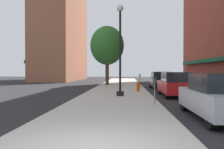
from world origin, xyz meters
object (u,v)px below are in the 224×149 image
at_px(car_red, 175,85).
at_px(fire_hydrant, 138,86).
at_px(car_black, 160,80).
at_px(parking_meter_far, 155,87).
at_px(lamppost, 120,48).
at_px(parking_meter_near, 140,79).
at_px(tree_near, 107,46).
at_px(car_silver, 218,97).

bearing_deg(car_red, fire_hydrant, 135.79).
height_order(fire_hydrant, car_black, car_black).
bearing_deg(parking_meter_far, lamppost, 114.68).
relative_size(parking_meter_near, tree_near, 0.19).
height_order(parking_meter_near, tree_near, tree_near).
relative_size(parking_meter_near, car_red, 0.30).
bearing_deg(car_silver, car_red, 91.42).
distance_m(fire_hydrant, car_silver, 9.90).
bearing_deg(fire_hydrant, tree_near, 111.14).
distance_m(parking_meter_far, car_red, 5.20).
bearing_deg(tree_near, parking_meter_far, -76.76).
relative_size(car_red, car_black, 1.00).
bearing_deg(fire_hydrant, lamppost, -112.32).
xyz_separation_m(parking_meter_near, car_silver, (1.95, -14.76, -0.14)).
height_order(parking_meter_near, car_silver, car_silver).
relative_size(fire_hydrant, car_red, 0.18).
distance_m(lamppost, tree_near, 11.49).
distance_m(parking_meter_near, tree_near, 5.87).
bearing_deg(car_black, parking_meter_far, -101.51).
xyz_separation_m(parking_meter_near, tree_near, (-3.55, 2.90, 3.67)).
xyz_separation_m(car_silver, car_black, (0.00, 14.11, 0.00)).
height_order(fire_hydrant, tree_near, tree_near).
bearing_deg(lamppost, car_red, 15.06).
bearing_deg(car_silver, tree_near, 108.72).
height_order(parking_meter_far, car_black, car_black).
relative_size(lamppost, car_silver, 1.37).
relative_size(car_silver, car_black, 1.00).
height_order(car_red, car_black, same).
height_order(car_silver, car_red, same).
bearing_deg(car_black, car_silver, -91.93).
relative_size(tree_near, car_red, 1.56).
bearing_deg(car_silver, parking_meter_near, 98.95).
bearing_deg(car_black, car_red, -91.93).
bearing_deg(car_silver, fire_hydrant, 105.38).
relative_size(fire_hydrant, car_black, 0.18).
bearing_deg(parking_meter_near, parking_meter_far, -90.00).
xyz_separation_m(parking_meter_near, car_red, (1.95, -7.36, -0.14)).
bearing_deg(car_black, tree_near, 145.31).
distance_m(car_red, car_black, 6.72).
distance_m(fire_hydrant, car_black, 5.11).
bearing_deg(lamppost, parking_meter_near, 78.12).
height_order(parking_meter_far, car_red, car_red).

